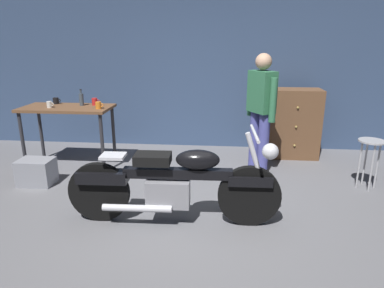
# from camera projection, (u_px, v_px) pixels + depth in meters

# --- Properties ---
(ground_plane) EXTENTS (12.00, 12.00, 0.00)m
(ground_plane) POSITION_uv_depth(u_px,v_px,m) (191.00, 223.00, 3.59)
(ground_plane) COLOR slate
(back_wall) EXTENTS (8.00, 0.12, 3.10)m
(back_wall) POSITION_uv_depth(u_px,v_px,m) (206.00, 57.00, 5.81)
(back_wall) COLOR #384C70
(back_wall) RESTS_ON ground_plane
(workbench) EXTENTS (1.30, 0.64, 0.90)m
(workbench) POSITION_uv_depth(u_px,v_px,m) (67.00, 114.00, 5.04)
(workbench) COLOR brown
(workbench) RESTS_ON ground_plane
(motorcycle) EXTENTS (2.19, 0.60, 1.00)m
(motorcycle) POSITION_uv_depth(u_px,v_px,m) (175.00, 183.00, 3.48)
(motorcycle) COLOR black
(motorcycle) RESTS_ON ground_plane
(person_standing) EXTENTS (0.39, 0.50, 1.67)m
(person_standing) POSITION_uv_depth(u_px,v_px,m) (261.00, 109.00, 4.72)
(person_standing) COLOR #4B4E9D
(person_standing) RESTS_ON ground_plane
(shop_stool) EXTENTS (0.32, 0.32, 0.64)m
(shop_stool) POSITION_uv_depth(u_px,v_px,m) (370.00, 151.00, 4.30)
(shop_stool) COLOR #B2B2B7
(shop_stool) RESTS_ON ground_plane
(wooden_dresser) EXTENTS (0.80, 0.47, 1.10)m
(wooden_dresser) POSITION_uv_depth(u_px,v_px,m) (293.00, 123.00, 5.50)
(wooden_dresser) COLOR brown
(wooden_dresser) RESTS_ON ground_plane
(storage_bin) EXTENTS (0.44, 0.32, 0.34)m
(storage_bin) POSITION_uv_depth(u_px,v_px,m) (37.00, 172.00, 4.52)
(storage_bin) COLOR gray
(storage_bin) RESTS_ON ground_plane
(mug_black_matte) EXTENTS (0.12, 0.09, 0.09)m
(mug_black_matte) POSITION_uv_depth(u_px,v_px,m) (56.00, 101.00, 5.22)
(mug_black_matte) COLOR black
(mug_black_matte) RESTS_ON workbench
(mug_orange_travel) EXTENTS (0.11, 0.08, 0.10)m
(mug_orange_travel) POSITION_uv_depth(u_px,v_px,m) (99.00, 105.00, 4.84)
(mug_orange_travel) COLOR orange
(mug_orange_travel) RESTS_ON workbench
(mug_red_diner) EXTENTS (0.12, 0.08, 0.10)m
(mug_red_diner) POSITION_uv_depth(u_px,v_px,m) (95.00, 102.00, 5.11)
(mug_red_diner) COLOR red
(mug_red_diner) RESTS_ON workbench
(mug_white_ceramic) EXTENTS (0.10, 0.07, 0.09)m
(mug_white_ceramic) POSITION_uv_depth(u_px,v_px,m) (49.00, 105.00, 4.92)
(mug_white_ceramic) COLOR white
(mug_white_ceramic) RESTS_ON workbench
(bottle) EXTENTS (0.06, 0.06, 0.24)m
(bottle) POSITION_uv_depth(u_px,v_px,m) (81.00, 99.00, 5.06)
(bottle) COLOR #3F4C59
(bottle) RESTS_ON workbench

